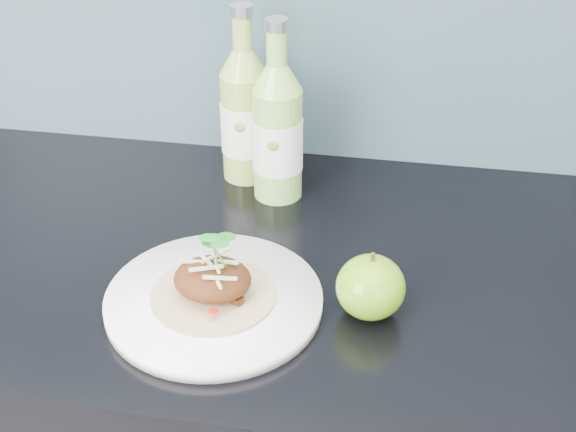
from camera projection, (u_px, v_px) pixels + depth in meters
name	position (u px, v px, depth m)	size (l,w,h in m)	color
dinner_plate	(214.00, 301.00, 0.96)	(0.32, 0.32, 0.02)	white
pork_taco	(212.00, 277.00, 0.94)	(0.15, 0.15, 0.10)	#A2845C
green_apple	(371.00, 287.00, 0.93)	(0.10, 0.10, 0.09)	#5D9510
cider_bottle_left	(245.00, 115.00, 1.17)	(0.09, 0.09, 0.27)	#9AB64B
cider_bottle_right	(277.00, 132.00, 1.13)	(0.09, 0.09, 0.27)	#8BC552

